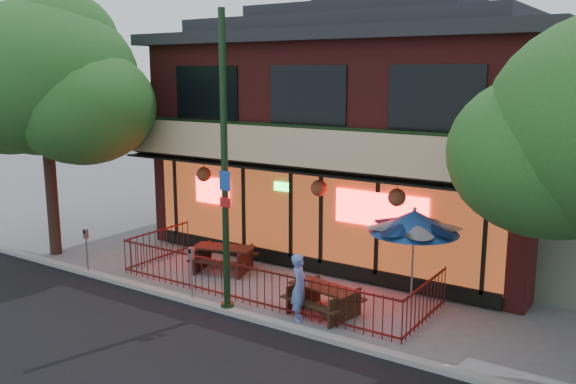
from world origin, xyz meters
name	(u,v)px	position (x,y,z in m)	size (l,w,h in m)	color
ground	(238,306)	(0.00, 0.00, 0.00)	(80.00, 80.00, 0.00)	gray
curb	(225,310)	(0.00, -0.50, 0.06)	(80.00, 0.25, 0.12)	#999993
restaurant_building	(370,118)	(0.00, 7.11, 4.13)	(12.96, 9.49, 8.05)	maroon
patio_fence	(250,275)	(0.00, 0.50, 0.63)	(8.44, 2.62, 1.00)	#4C1310
street_light	(225,182)	(0.00, -0.40, 3.15)	(0.43, 0.32, 7.00)	black
street_tree_left	(46,70)	(-7.46, 0.39, 5.67)	(5.60, 5.60, 8.05)	#36231B
picnic_table_left	(223,255)	(-1.98, 1.87, 0.48)	(2.02, 1.75, 0.73)	#371A14
picnic_table_right	(324,296)	(2.01, 0.70, 0.46)	(1.82, 1.51, 0.70)	#392213
patio_umbrella	(414,222)	(3.51, 2.40, 2.10)	(2.16, 2.16, 2.46)	gray
pedestrian	(300,287)	(1.72, 0.10, 0.79)	(0.58, 0.38, 1.58)	#657FCA
parking_meter_near	(191,266)	(-1.05, -0.48, 0.96)	(0.13, 0.11, 1.42)	#94979C
parking_meter_far	(86,244)	(-4.98, -0.48, 0.90)	(0.13, 0.11, 1.33)	gray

